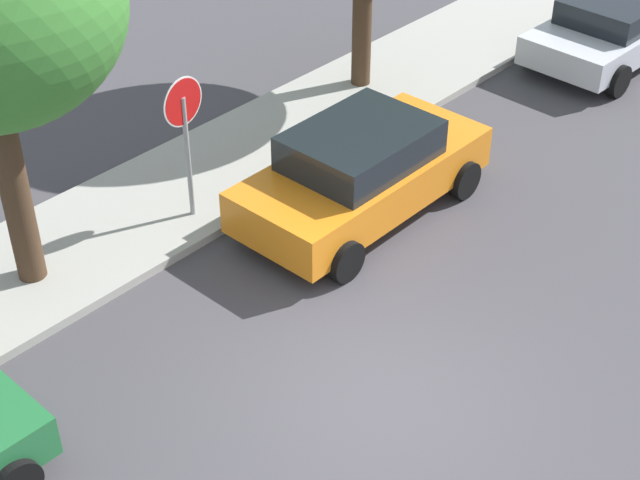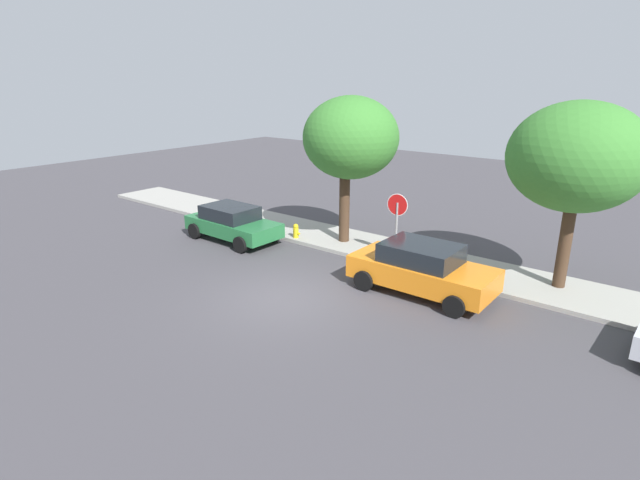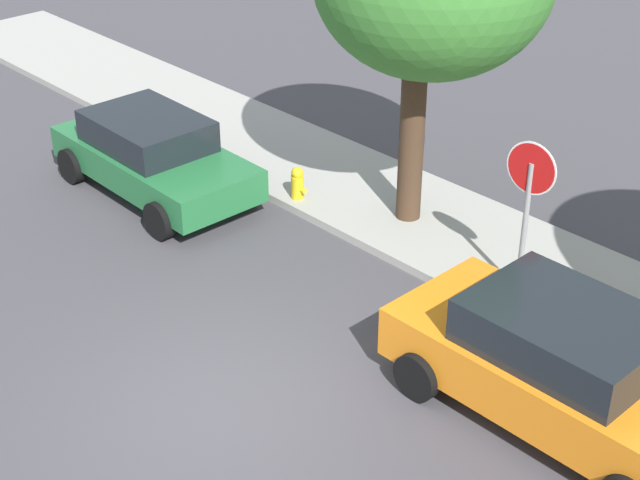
% 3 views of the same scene
% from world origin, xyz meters
% --- Properties ---
extents(ground_plane, '(60.00, 60.00, 0.00)m').
position_xyz_m(ground_plane, '(0.00, 0.00, 0.00)').
color(ground_plane, '#423F44').
extents(sidewalk_curb, '(32.00, 2.64, 0.14)m').
position_xyz_m(sidewalk_curb, '(0.00, 5.37, 0.07)').
color(sidewalk_curb, '#9E9B93').
rests_on(sidewalk_curb, ground_plane).
extents(stop_sign, '(0.77, 0.08, 2.49)m').
position_xyz_m(stop_sign, '(1.04, 4.68, 1.71)').
color(stop_sign, gray).
rests_on(stop_sign, ground_plane).
extents(parked_car_orange, '(4.33, 2.09, 1.55)m').
position_xyz_m(parked_car_orange, '(2.99, 2.87, 0.79)').
color(parked_car_orange, orange).
rests_on(parked_car_orange, ground_plane).
extents(parked_car_silver, '(4.50, 2.22, 1.34)m').
position_xyz_m(parked_car_silver, '(10.84, 2.74, 0.70)').
color(parked_car_silver, silver).
rests_on(parked_car_silver, ground_plane).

